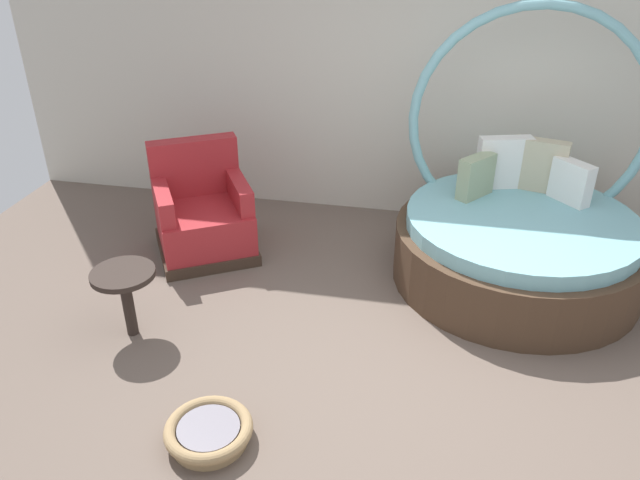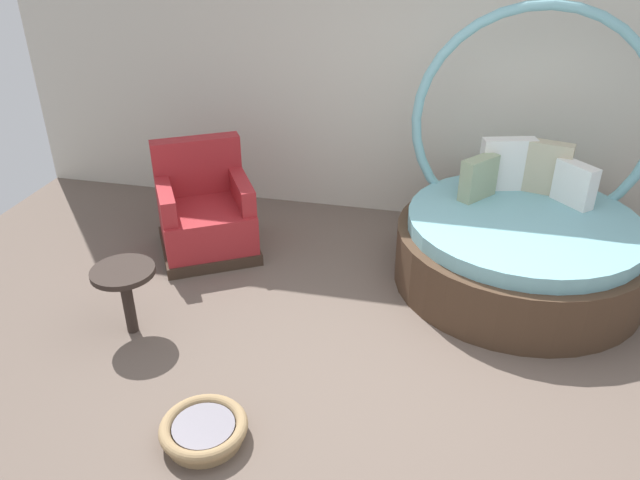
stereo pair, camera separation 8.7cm
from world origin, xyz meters
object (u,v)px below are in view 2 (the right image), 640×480
Objects in this scene: red_armchair at (205,215)px; round_daybed at (521,234)px; side_table at (124,281)px; pet_basket at (204,430)px.

round_daybed is at bearing 2.34° from red_armchair.
side_table is at bearing -93.61° from red_armchair.
red_armchair is at bearing 86.39° from side_table.
pet_basket is (0.82, -2.11, -0.26)m from red_armchair.
pet_basket is 0.98× the size of side_table.
round_daybed is 3.04m from side_table.
round_daybed is at bearing 50.56° from pet_basket.
side_table is (-2.72, -1.36, 0.03)m from round_daybed.
round_daybed is 4.12× the size of pet_basket.
red_armchair is 2.14× the size of pet_basket.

